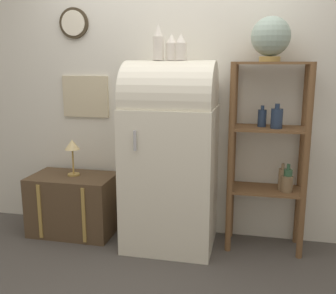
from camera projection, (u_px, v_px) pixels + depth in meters
ground_plane at (164, 255)px, 3.27m from camera, size 12.00×12.00×0.00m
wall_back at (178, 88)px, 3.53m from camera, size 7.00×0.09×2.70m
refrigerator at (170, 153)px, 3.32m from camera, size 0.75×0.66×1.59m
suitcase_trunk at (74, 204)px, 3.67m from camera, size 0.77×0.48×0.55m
shelf_unit at (270, 147)px, 3.25m from camera, size 0.63×0.34×1.58m
globe at (271, 37)px, 3.04m from camera, size 0.30×0.30×0.34m
vase_left at (158, 43)px, 3.13m from camera, size 0.09×0.09×0.29m
vase_center at (172, 48)px, 3.14m from camera, size 0.10×0.10×0.21m
vase_right at (181, 48)px, 3.12m from camera, size 0.10×0.10×0.21m
desk_lamp at (72, 148)px, 3.57m from camera, size 0.14×0.14×0.34m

